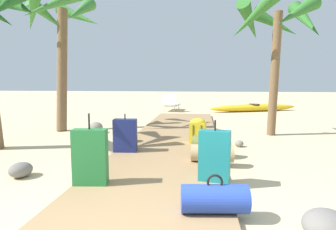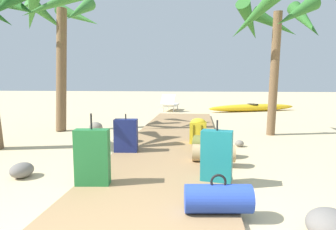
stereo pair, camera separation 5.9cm
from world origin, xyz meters
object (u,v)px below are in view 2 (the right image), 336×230
Objects in this scene: duffel_bag_blue at (218,198)px; palm_tree_far_left at (59,25)px; backpack_yellow at (198,130)px; suitcase_teal at (217,156)px; duffel_bag_tan at (213,153)px; duffel_bag_olive at (212,144)px; kayak at (252,108)px; suitcase_green at (92,157)px; lounge_chair at (170,104)px; palm_tree_near_right at (275,27)px; suitcase_navy at (126,135)px.

duffel_bag_blue is 6.82m from palm_tree_far_left.
palm_tree_far_left reaches higher than backpack_yellow.
duffel_bag_tan is at bearing 89.58° from suitcase_teal.
backpack_yellow is at bearing 93.74° from duffel_bag_blue.
duffel_bag_blue is 1.00× the size of duffel_bag_tan.
kayak is at bearing 74.94° from duffel_bag_olive.
backpack_yellow is 0.58× the size of suitcase_green.
duffel_bag_blue is (-0.05, -2.50, -0.00)m from duffel_bag_olive.
lounge_chair is (-1.56, 8.52, 0.11)m from duffel_bag_tan.
palm_tree_far_left is at bearing -114.06° from lounge_chair.
palm_tree_near_right is at bearing 60.73° from duffel_bag_tan.
lounge_chair is (0.02, 9.74, -0.11)m from suitcase_green.
suitcase_navy is (-1.54, 2.36, 0.16)m from duffel_bag_blue.
duffel_bag_blue is 0.76× the size of suitcase_green.
duffel_bag_blue is 0.43× the size of lounge_chair.
duffel_bag_tan is (-0.00, -0.65, -0.00)m from duffel_bag_olive.
suitcase_navy reaches higher than backpack_yellow.
suitcase_green is at bearing -117.09° from backpack_yellow.
duffel_bag_olive is 0.18× the size of kayak.
suitcase_navy is 0.17× the size of kayak.
palm_tree_near_right is 0.92× the size of palm_tree_far_left.
kayak is (0.60, 5.90, -2.53)m from palm_tree_near_right.
suitcase_teal is 0.19× the size of kayak.
suitcase_teal is at bearing 11.64° from suitcase_green.
kayak is (2.18, 9.61, -0.25)m from suitcase_teal.
duffel_bag_blue is 10.48m from lounge_chair.
duffel_bag_olive is 5.37m from palm_tree_far_left.
palm_tree_near_right is 6.93m from lounge_chair.
palm_tree_far_left is (-4.02, 3.02, 2.66)m from duffel_bag_tan.
palm_tree_far_left is at bearing 129.23° from duffel_bag_blue.
suitcase_teal is at bearing -80.61° from lounge_chair.
backpack_yellow is at bearing -108.30° from kayak.
palm_tree_near_right reaches higher than suitcase_navy.
suitcase_green is at bearing -90.10° from lounge_chair.
suitcase_teal is 0.22× the size of palm_tree_far_left.
duffel_bag_olive is 1.05× the size of suitcase_navy.
duffel_bag_blue is at bearing -91.12° from duffel_bag_olive.
suitcase_green is 1.32× the size of duffel_bag_tan.
lounge_chair is at bearing -177.01° from kayak.
palm_tree_far_left is (-4.02, 2.37, 2.66)m from duffel_bag_olive.
lounge_chair is at bearing 65.94° from palm_tree_far_left.
duffel_bag_olive is at bearing 49.74° from suitcase_green.
palm_tree_far_left reaches higher than lounge_chair.
suitcase_green is at bearing -60.11° from palm_tree_far_left.
suitcase_navy reaches higher than duffel_bag_olive.
suitcase_navy is 0.44× the size of lounge_chair.
duffel_bag_tan is 0.98× the size of suitcase_navy.
suitcase_green is at bearing -130.26° from duffel_bag_olive.
backpack_yellow is 4.82m from palm_tree_far_left.
duffel_bag_tan is 1.67m from suitcase_navy.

